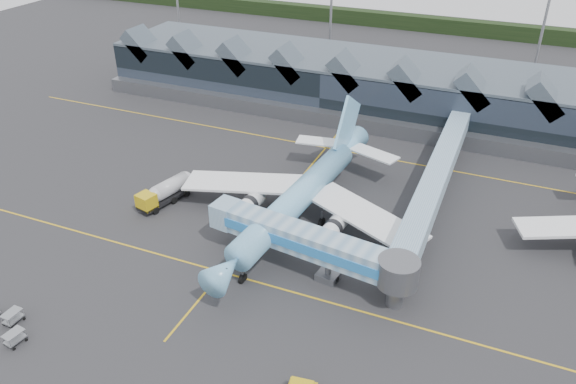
% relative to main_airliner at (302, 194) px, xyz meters
% --- Properties ---
extents(ground, '(260.00, 260.00, 0.00)m').
position_rel_main_airliner_xyz_m(ground, '(-4.28, -6.29, -3.81)').
color(ground, '#262628').
rests_on(ground, ground).
extents(taxi_stripes, '(120.00, 60.00, 0.01)m').
position_rel_main_airliner_xyz_m(taxi_stripes, '(-4.28, 3.71, -3.81)').
color(taxi_stripes, gold).
rests_on(taxi_stripes, ground).
extents(tree_line_far, '(260.00, 4.00, 4.00)m').
position_rel_main_airliner_xyz_m(tree_line_far, '(-4.28, 103.71, -1.81)').
color(tree_line_far, black).
rests_on(tree_line_far, ground).
extents(terminal, '(90.00, 22.25, 12.52)m').
position_rel_main_airliner_xyz_m(terminal, '(-9.34, 41.06, 1.07)').
color(terminal, black).
rests_on(terminal, ground).
extents(light_masts, '(132.40, 42.56, 22.45)m').
position_rel_main_airliner_xyz_m(light_masts, '(16.72, 56.51, 8.68)').
color(light_masts, gray).
rests_on(light_masts, ground).
extents(main_airliner, '(35.00, 40.40, 12.97)m').
position_rel_main_airliner_xyz_m(main_airliner, '(0.00, 0.00, 0.00)').
color(main_airliner, '#6BB1D8').
rests_on(main_airliner, ground).
extents(jet_bridge, '(25.87, 7.00, 6.01)m').
position_rel_main_airliner_xyz_m(jet_bridge, '(6.46, -10.57, 0.38)').
color(jet_bridge, '#6E96B8').
rests_on(jet_bridge, ground).
extents(fuel_truck, '(4.36, 9.42, 3.14)m').
position_rel_main_airliner_xyz_m(fuel_truck, '(-19.09, -3.35, -2.05)').
color(fuel_truck, black).
rests_on(fuel_truck, ground).
extents(baggage_carts, '(6.91, 4.18, 1.38)m').
position_rel_main_airliner_xyz_m(baggage_carts, '(-20.33, -30.97, -3.04)').
color(baggage_carts, gray).
rests_on(baggage_carts, ground).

